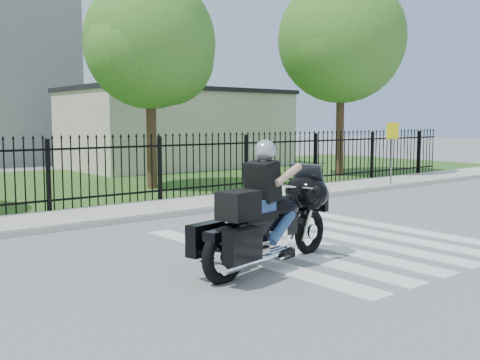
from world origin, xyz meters
TOP-DOWN VIEW (x-y plane):
  - ground at (0.00, 0.00)m, footprint 120.00×120.00m
  - crosswalk at (0.00, 0.00)m, footprint 5.00×5.50m
  - sidewalk at (0.00, 5.00)m, footprint 40.00×2.00m
  - curb at (0.00, 4.00)m, footprint 40.00×0.12m
  - grass_strip at (0.00, 12.00)m, footprint 40.00×12.00m
  - iron_fence at (0.00, 6.00)m, footprint 26.00×0.04m
  - tree_mid at (1.50, 9.00)m, footprint 4.20×4.20m
  - tree_right at (9.50, 8.00)m, footprint 5.00×5.00m
  - building_low at (7.00, 16.00)m, footprint 10.00×6.00m
  - building_low_roof at (7.00, 16.00)m, footprint 10.20×6.20m
  - motorcycle_rider at (-2.15, -0.71)m, footprint 2.96×1.37m
  - traffic_sign at (7.82, 4.29)m, footprint 0.43×0.19m

SIDE VIEW (x-z plane):
  - ground at x=0.00m, z-range 0.00..0.00m
  - crosswalk at x=0.00m, z-range 0.00..0.01m
  - grass_strip at x=0.00m, z-range 0.00..0.02m
  - sidewalk at x=0.00m, z-range 0.00..0.12m
  - curb at x=0.00m, z-range 0.00..0.12m
  - motorcycle_rider at x=-2.15m, z-range -0.18..1.80m
  - iron_fence at x=0.00m, z-range 0.00..1.80m
  - traffic_sign at x=7.82m, z-range 0.56..2.59m
  - building_low at x=7.00m, z-range 0.00..3.50m
  - building_low_roof at x=7.00m, z-range 3.50..3.70m
  - tree_mid at x=1.50m, z-range 1.28..8.06m
  - tree_right at x=9.50m, z-range 1.44..9.34m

